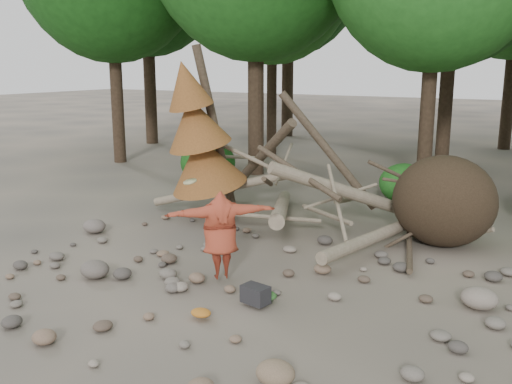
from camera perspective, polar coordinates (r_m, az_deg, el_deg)
The scene contains 13 objects.
ground at distance 10.18m, azimuth -2.00°, elevation -9.62°, with size 120.00×120.00×0.00m, color #514C44.
deadfall_pile at distance 12.93m, azimuth 15.70°, elevation -0.81°, with size 8.55×5.24×3.30m.
dead_conifer at distance 14.06m, azimuth -5.71°, elevation 5.47°, with size 2.06×2.16×4.35m.
bush_left at distance 18.72m, azimuth -4.84°, elevation 2.99°, with size 1.80×1.80×1.44m, color #195316.
bush_mid at distance 16.68m, azimuth 14.58°, elevation 0.86°, with size 1.40×1.40×1.12m, color #236A1E.
frisbee_thrower at distance 10.22m, azimuth -3.58°, elevation -4.28°, with size 2.03×1.76×1.65m.
backpack at distance 9.43m, azimuth -0.06°, elevation -10.52°, with size 0.44×0.29×0.29m, color black.
cloth_green at distance 9.61m, azimuth 1.01°, elevation -10.57°, with size 0.37×0.31×0.14m, color #2A5B24.
cloth_orange at distance 9.05m, azimuth -5.53°, elevation -12.22°, with size 0.33×0.27×0.12m, color #AB641D.
boulder_front_left at distance 11.00m, azimuth -15.82°, elevation -7.45°, with size 0.55×0.50×0.33m, color #605850.
boulder_front_right at distance 7.36m, azimuth 1.96°, elevation -17.63°, with size 0.50×0.45×0.30m, color #7D664E.
boulder_mid_right at distance 10.01m, azimuth 21.43°, elevation -9.85°, with size 0.59×0.53×0.35m, color gray.
boulder_mid_left at distance 13.85m, azimuth -15.87°, elevation -3.30°, with size 0.54×0.49×0.33m, color #695F58.
Camera 1 is at (4.95, -8.01, 3.87)m, focal length 40.00 mm.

